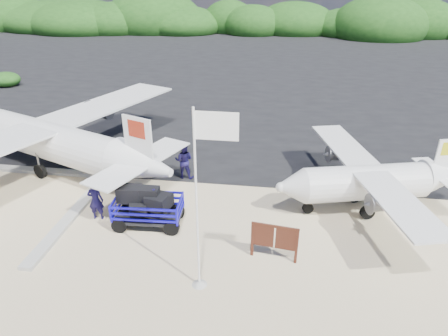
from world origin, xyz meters
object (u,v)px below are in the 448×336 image
at_px(crew_c, 156,208).
at_px(aircraft_small, 149,63).
at_px(crew_a, 96,200).
at_px(crew_b, 184,160).
at_px(aircraft_large, 354,95).
at_px(baggage_cart, 150,225).
at_px(signboard, 273,259).
at_px(flagpole, 199,284).

relative_size(crew_c, aircraft_small, 0.21).
bearing_deg(crew_a, crew_b, -130.04).
bearing_deg(aircraft_large, crew_c, 84.33).
distance_m(baggage_cart, signboard, 5.19).
distance_m(crew_b, aircraft_large, 19.16).
bearing_deg(aircraft_large, signboard, 96.63).
height_order(baggage_cart, crew_b, crew_b).
distance_m(baggage_cart, crew_a, 2.40).
xyz_separation_m(signboard, crew_a, (-7.24, 1.57, 0.86)).
height_order(crew_b, aircraft_large, aircraft_large).
bearing_deg(aircraft_large, aircraft_small, -3.31).
bearing_deg(flagpole, crew_a, 146.67).
distance_m(signboard, crew_a, 7.45).
bearing_deg(aircraft_large, flagpole, 92.38).
bearing_deg(baggage_cart, flagpole, -52.13).
height_order(baggage_cart, crew_c, crew_c).
relative_size(baggage_cart, flagpole, 0.48).
xyz_separation_m(signboard, aircraft_small, (-14.45, 31.22, 0.00)).
xyz_separation_m(flagpole, aircraft_small, (-12.10, 32.86, 0.00)).
relative_size(flagpole, crew_c, 3.57).
height_order(signboard, aircraft_small, aircraft_small).
distance_m(crew_c, aircraft_small, 31.42).
xyz_separation_m(flagpole, crew_a, (-4.89, 3.22, 0.86)).
distance_m(crew_a, aircraft_small, 30.53).
height_order(flagpole, crew_b, flagpole).
bearing_deg(signboard, crew_a, 175.36).
xyz_separation_m(baggage_cart, crew_c, (0.32, -0.04, 0.85)).
relative_size(aircraft_large, aircraft_small, 2.02).
relative_size(crew_c, aircraft_large, 0.10).
xyz_separation_m(crew_a, aircraft_small, (-7.21, 29.65, -0.86)).
distance_m(crew_b, crew_c, 4.22).
relative_size(flagpole, signboard, 3.43).
xyz_separation_m(crew_c, aircraft_large, (10.58, 20.26, -0.85)).
distance_m(flagpole, aircraft_large, 24.70).
distance_m(crew_b, aircraft_small, 27.50).
bearing_deg(flagpole, crew_c, 127.63).
relative_size(crew_a, crew_c, 1.02).
bearing_deg(crew_a, crew_c, 169.57).
bearing_deg(crew_c, aircraft_small, -87.48).
height_order(flagpole, signboard, flagpole).
bearing_deg(baggage_cart, crew_b, 80.52).
height_order(flagpole, crew_c, flagpole).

